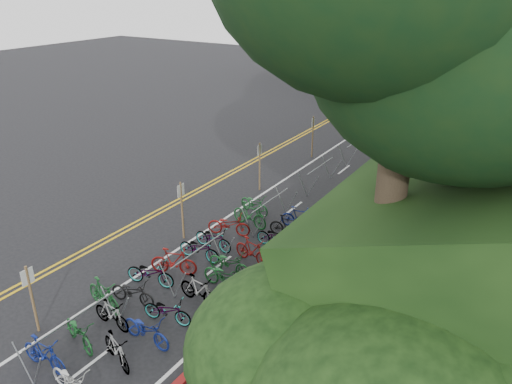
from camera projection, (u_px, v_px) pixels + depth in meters
ground at (77, 293)px, 17.07m from camera, size 120.00×120.00×0.00m
road_markings at (251, 196)px, 24.63m from camera, size 7.47×80.00×0.01m
red_curb at (362, 204)px, 23.63m from camera, size 0.25×28.00×0.10m
bike_rack_front at (75, 327)px, 13.95m from camera, size 1.19×3.19×1.27m
bike_racks_rest at (320, 171)px, 25.41m from camera, size 1.14×23.00×1.17m
signpost_near at (31, 295)px, 14.73m from camera, size 0.08×0.40×2.29m
signposts_rest at (288, 147)px, 27.12m from camera, size 0.08×18.40×2.50m
bike_front at (104, 295)px, 16.07m from camera, size 0.81×1.82×1.06m
bike_valet at (198, 267)px, 17.69m from camera, size 3.29×13.42×1.10m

